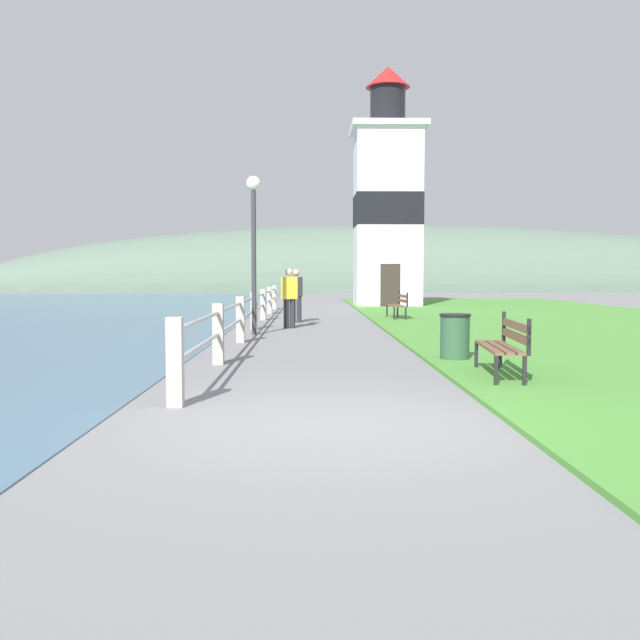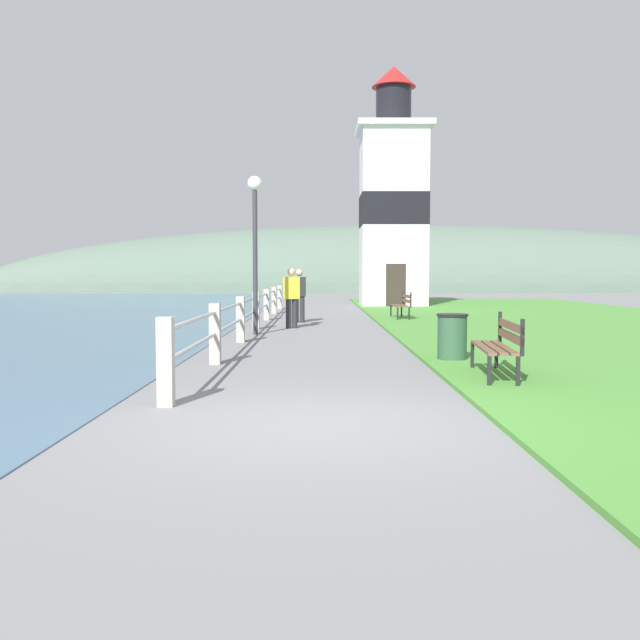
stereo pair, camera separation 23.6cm
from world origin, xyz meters
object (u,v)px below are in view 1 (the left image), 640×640
at_px(park_bench_midway, 399,304).
at_px(trash_bin, 455,338).
at_px(person_by_railing, 296,294).
at_px(lighthouse, 387,204).
at_px(person_strolling, 289,296).
at_px(lamp_post, 254,225).
at_px(park_bench_near, 505,343).

distance_m(park_bench_midway, trash_bin, 11.59).
bearing_deg(park_bench_midway, person_by_railing, 19.80).
distance_m(park_bench_midway, lighthouse, 11.00).
bearing_deg(person_strolling, lamp_post, 132.61).
bearing_deg(park_bench_midway, lighthouse, -95.41).
xyz_separation_m(park_bench_midway, person_strolling, (-3.56, -3.79, 0.38)).
distance_m(lighthouse, trash_bin, 22.16).
relative_size(person_strolling, lamp_post, 0.43).
bearing_deg(lighthouse, lamp_post, -107.55).
height_order(person_strolling, trash_bin, person_strolling).
bearing_deg(person_strolling, trash_bin, 175.26).
bearing_deg(person_by_railing, lamp_post, 169.13).
relative_size(lighthouse, person_by_railing, 6.68).
xyz_separation_m(park_bench_near, trash_bin, (-0.30, 2.05, -0.12)).
bearing_deg(trash_bin, lamp_post, 124.65).
bearing_deg(lighthouse, person_strolling, -107.00).
height_order(person_by_railing, trash_bin, person_by_railing).
xyz_separation_m(park_bench_near, lamp_post, (-4.21, 7.70, 2.20)).
relative_size(person_strolling, person_by_railing, 1.01).
xyz_separation_m(park_bench_near, person_strolling, (-3.39, 9.84, 0.38)).
bearing_deg(lighthouse, trash_bin, -93.08).
xyz_separation_m(lighthouse, trash_bin, (-1.17, -21.69, -4.40)).
relative_size(park_bench_near, park_bench_midway, 1.04).
xyz_separation_m(park_bench_near, person_by_railing, (-3.24, 12.30, 0.37)).
xyz_separation_m(lighthouse, lamp_post, (-5.07, -16.04, -2.09)).
distance_m(park_bench_near, person_strolling, 10.42).
distance_m(person_by_railing, trash_bin, 10.67).
bearing_deg(park_bench_near, person_by_railing, -70.18).
relative_size(park_bench_midway, lamp_post, 0.46).
height_order(park_bench_near, person_by_railing, person_by_railing).
relative_size(person_by_railing, lamp_post, 0.42).
bearing_deg(park_bench_near, person_strolling, -65.95).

